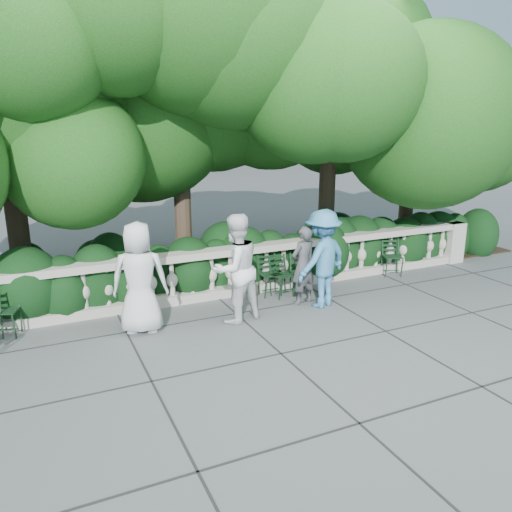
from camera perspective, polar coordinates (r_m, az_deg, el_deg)
name	(u,v)px	position (r m, az deg, el deg)	size (l,w,h in m)	color
ground	(280,325)	(8.81, 2.75, -7.86)	(90.00, 90.00, 0.00)	#4D5054
balustrade	(240,271)	(10.17, -1.89, -1.71)	(12.00, 0.44, 1.00)	#9E998E
shrub_hedge	(219,277)	(11.38, -4.23, -2.43)	(15.00, 2.60, 1.70)	black
tree_canopy	(242,96)	(11.28, -1.58, 17.85)	(15.04, 6.52, 6.78)	#3F3023
chair_a	(5,340)	(9.20, -26.76, -8.53)	(0.44, 0.48, 0.84)	black
chair_c	(273,297)	(10.10, 1.97, -4.74)	(0.44, 0.48, 0.84)	black
chair_d	(286,298)	(10.06, 3.50, -4.85)	(0.44, 0.48, 0.84)	black
chair_e	(302,296)	(10.21, 5.26, -4.57)	(0.44, 0.48, 0.84)	black
chair_f	(393,277)	(11.78, 15.39, -2.34)	(0.44, 0.48, 0.84)	black
person_businessman	(140,278)	(8.45, -13.17, -2.45)	(0.92, 0.60, 1.89)	silver
person_woman_grey	(303,265)	(9.59, 5.42, -1.05)	(0.56, 0.37, 1.55)	#434448
person_casual_man	(235,268)	(8.68, -2.36, -1.44)	(0.94, 0.73, 1.93)	white
person_older_blue	(322,259)	(9.46, 7.60, -0.31)	(1.21, 0.70, 1.87)	teal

